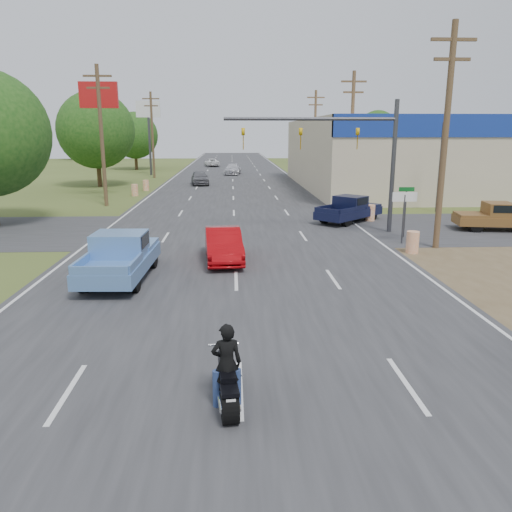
{
  "coord_description": "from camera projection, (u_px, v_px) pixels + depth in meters",
  "views": [
    {
      "loc": [
        -0.12,
        -9.59,
        5.29
      ],
      "look_at": [
        0.66,
        6.53,
        1.3
      ],
      "focal_mm": 35.0,
      "sensor_mm": 36.0,
      "label": 1
    }
  ],
  "objects": [
    {
      "name": "pole_sign_left_near",
      "position": [
        100.0,
        109.0,
        39.39
      ],
      "size": [
        3.0,
        0.35,
        9.2
      ],
      "color": "#3F3F44",
      "rests_on": "ground"
    },
    {
      "name": "signal_mast",
      "position": [
        344.0,
        143.0,
        26.18
      ],
      "size": [
        9.12,
        0.4,
        7.0
      ],
      "color": "#3F3F44",
      "rests_on": "ground"
    },
    {
      "name": "tree_2",
      "position": [
        135.0,
        135.0,
        72.72
      ],
      "size": [
        6.72,
        6.72,
        8.32
      ],
      "color": "#422D19",
      "rests_on": "ground"
    },
    {
      "name": "tree_5",
      "position": [
        377.0,
        130.0,
        102.69
      ],
      "size": [
        7.98,
        7.98,
        9.88
      ],
      "color": "#422D19",
      "rests_on": "ground"
    },
    {
      "name": "utility_pole_6",
      "position": [
        152.0,
        133.0,
        59.28
      ],
      "size": [
        2.0,
        0.28,
        10.0
      ],
      "color": "#4C3823",
      "rests_on": "ground"
    },
    {
      "name": "main_road",
      "position": [
        233.0,
        188.0,
        49.36
      ],
      "size": [
        15.0,
        180.0,
        0.02
      ],
      "primitive_type": "cube",
      "color": "#2D2D30",
      "rests_on": "ground"
    },
    {
      "name": "barrel_0",
      "position": [
        413.0,
        242.0,
        22.47
      ],
      "size": [
        0.56,
        0.56,
        1.0
      ],
      "primitive_type": "cylinder",
      "color": "orange",
      "rests_on": "ground"
    },
    {
      "name": "utility_pole_3",
      "position": [
        315.0,
        133.0,
        57.26
      ],
      "size": [
        2.0,
        0.28,
        10.0
      ],
      "color": "#4C3823",
      "rests_on": "ground"
    },
    {
      "name": "barrel_2",
      "position": [
        135.0,
        190.0,
        43.03
      ],
      "size": [
        0.56,
        0.56,
        1.0
      ],
      "primitive_type": "cylinder",
      "color": "orange",
      "rests_on": "ground"
    },
    {
      "name": "distant_car_white",
      "position": [
        212.0,
        163.0,
        80.87
      ],
      "size": [
        2.72,
        4.74,
        1.25
      ],
      "primitive_type": "imported",
      "rotation": [
        0.0,
        0.0,
        3.29
      ],
      "color": "white",
      "rests_on": "ground"
    },
    {
      "name": "navy_pickup",
      "position": [
        350.0,
        209.0,
        30.39
      ],
      "size": [
        4.73,
        4.66,
        1.59
      ],
      "rotation": [
        0.0,
        0.0,
        -0.8
      ],
      "color": "black",
      "rests_on": "ground"
    },
    {
      "name": "red_convertible",
      "position": [
        223.0,
        245.0,
        21.0
      ],
      "size": [
        1.79,
        4.3,
        1.38
      ],
      "primitive_type": "imported",
      "rotation": [
        0.0,
        0.0,
        0.08
      ],
      "color": "#9E070B",
      "rests_on": "ground"
    },
    {
      "name": "utility_pole_2",
      "position": [
        352.0,
        133.0,
        39.81
      ],
      "size": [
        2.0,
        0.28,
        10.0
      ],
      "color": "#4C3823",
      "rests_on": "ground"
    },
    {
      "name": "barrel_1",
      "position": [
        370.0,
        213.0,
        30.73
      ],
      "size": [
        0.56,
        0.56,
        1.0
      ],
      "primitive_type": "cylinder",
      "color": "orange",
      "rests_on": "ground"
    },
    {
      "name": "lane_sign",
      "position": [
        404.0,
        205.0,
        24.08
      ],
      "size": [
        1.2,
        0.08,
        2.52
      ],
      "color": "#3F3F44",
      "rests_on": "ground"
    },
    {
      "name": "dirt_verge",
      "position": [
        499.0,
        263.0,
        20.79
      ],
      "size": [
        8.0,
        18.0,
        0.01
      ],
      "primitive_type": "cube",
      "color": "brown",
      "rests_on": "ground"
    },
    {
      "name": "pole_sign_left_far",
      "position": [
        148.0,
        118.0,
        62.67
      ],
      "size": [
        3.0,
        0.35,
        9.2
      ],
      "color": "#3F3F44",
      "rests_on": "ground"
    },
    {
      "name": "distant_car_grey",
      "position": [
        200.0,
        178.0,
        52.16
      ],
      "size": [
        2.23,
        4.5,
        1.47
      ],
      "primitive_type": "imported",
      "rotation": [
        0.0,
        0.0,
        0.12
      ],
      "color": "slate",
      "rests_on": "ground"
    },
    {
      "name": "distant_car_silver",
      "position": [
        233.0,
        169.0,
        65.25
      ],
      "size": [
        2.42,
        4.88,
        1.36
      ],
      "primitive_type": "imported",
      "rotation": [
        0.0,
        0.0,
        -0.11
      ],
      "color": "silver",
      "rests_on": "ground"
    },
    {
      "name": "blue_pickup",
      "position": [
        121.0,
        255.0,
        18.46
      ],
      "size": [
        2.23,
        5.34,
        1.75
      ],
      "rotation": [
        0.0,
        0.0,
        -0.04
      ],
      "color": "black",
      "rests_on": "ground"
    },
    {
      "name": "street_name_sign",
      "position": [
        405.0,
        207.0,
        25.63
      ],
      "size": [
        0.8,
        0.08,
        2.61
      ],
      "color": "#3F3F44",
      "rests_on": "ground"
    },
    {
      "name": "barrel_3",
      "position": [
        146.0,
        185.0,
        46.92
      ],
      "size": [
        0.56,
        0.56,
        1.0
      ],
      "primitive_type": "cylinder",
      "color": "orange",
      "rests_on": "ground"
    },
    {
      "name": "motorcycle",
      "position": [
        227.0,
        386.0,
        9.78
      ],
      "size": [
        0.64,
        2.07,
        1.05
      ],
      "rotation": [
        0.0,
        0.0,
        0.1
      ],
      "color": "black",
      "rests_on": "ground"
    },
    {
      "name": "tree_1",
      "position": [
        96.0,
        130.0,
        49.33
      ],
      "size": [
        7.56,
        7.56,
        9.36
      ],
      "color": "#422D19",
      "rests_on": "ground"
    },
    {
      "name": "ground",
      "position": [
        240.0,
        389.0,
        10.58
      ],
      "size": [
        200.0,
        200.0,
        0.0
      ],
      "primitive_type": "plane",
      "color": "#3F4D1E",
      "rests_on": "ground"
    },
    {
      "name": "cross_road",
      "position": [
        234.0,
        230.0,
        28.03
      ],
      "size": [
        120.0,
        10.0,
        0.02
      ],
      "primitive_type": "cube",
      "color": "#2D2D30",
      "rests_on": "ground"
    },
    {
      "name": "brown_pickup",
      "position": [
        497.0,
        216.0,
        27.71
      ],
      "size": [
        4.9,
        2.49,
        1.55
      ],
      "rotation": [
        0.0,
        0.0,
        1.42
      ],
      "color": "black",
      "rests_on": "ground"
    },
    {
      "name": "rider",
      "position": [
        227.0,
        368.0,
        9.74
      ],
      "size": [
        0.64,
        0.45,
        1.65
      ],
      "primitive_type": "imported",
      "rotation": [
        0.0,
        0.0,
        3.24
      ],
      "color": "black",
      "rests_on": "ground"
    },
    {
      "name": "utility_pole_1",
      "position": [
        446.0,
        132.0,
        22.35
      ],
      "size": [
        2.0,
        0.28,
        10.0
      ],
      "color": "#4C3823",
      "rests_on": "ground"
    },
    {
      "name": "utility_pole_5",
      "position": [
        101.0,
        133.0,
        36.01
      ],
      "size": [
        2.0,
        0.28,
        10.0
      ],
      "color": "#4C3823",
      "rests_on": "ground"
    },
    {
      "name": "tree_6",
      "position": [
        82.0,
        127.0,
        99.73
      ],
      "size": [
        8.82,
        8.82,
        10.92
      ],
      "color": "#422D19",
      "rests_on": "ground"
    }
  ]
}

